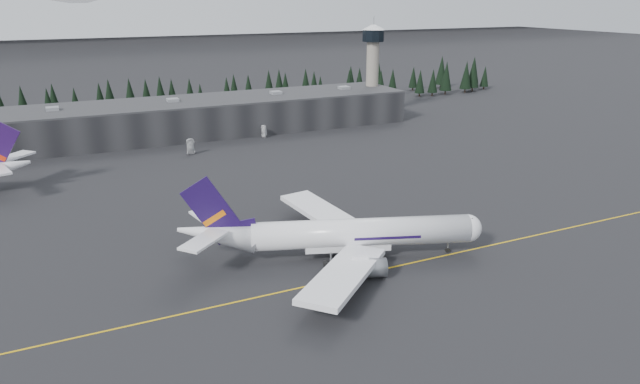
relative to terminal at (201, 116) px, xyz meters
name	(u,v)px	position (x,y,z in m)	size (l,w,h in m)	color
ground	(365,268)	(0.00, -125.00, -6.30)	(1400.00, 1400.00, 0.00)	black
taxiline	(370,272)	(0.00, -127.00, -6.29)	(400.00, 0.40, 0.02)	gold
terminal	(201,116)	(0.00, 0.00, 0.00)	(160.00, 30.00, 12.60)	black
control_tower	(373,60)	(75.00, 3.00, 17.11)	(10.00, 10.00, 37.70)	gray
treeline	(180,98)	(0.00, 37.00, 1.20)	(360.00, 20.00, 15.00)	black
mountain_ridge	(75,27)	(0.00, 875.00, -6.30)	(4400.00, 900.00, 420.00)	white
jet_main	(335,234)	(-3.12, -118.47, -1.34)	(58.02, 52.13, 17.57)	white
gse_vehicle_a	(191,152)	(-11.01, -29.22, -5.55)	(2.48, 5.39, 1.50)	silver
gse_vehicle_b	(265,135)	(18.78, -17.00, -5.51)	(1.87, 4.64, 1.58)	silver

